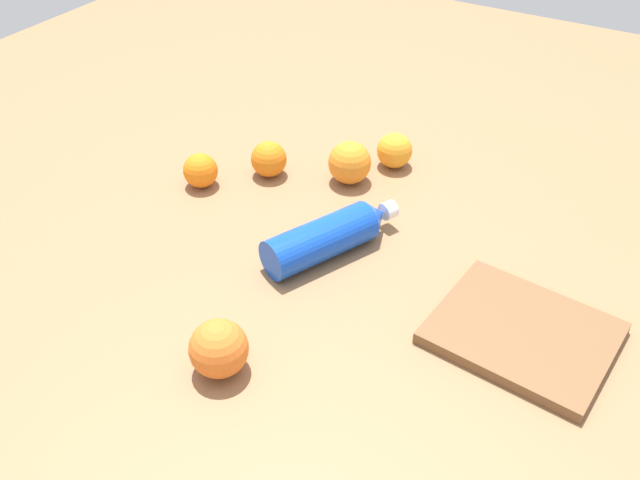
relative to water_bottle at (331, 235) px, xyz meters
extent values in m
plane|color=olive|center=(0.00, -0.03, -0.03)|extent=(2.40, 2.40, 0.00)
cylinder|color=blue|center=(0.01, 0.02, 0.00)|extent=(0.14, 0.20, 0.07)
cone|color=blue|center=(-0.04, -0.08, 0.00)|extent=(0.08, 0.06, 0.07)
cylinder|color=white|center=(-0.05, -0.11, 0.00)|extent=(0.04, 0.03, 0.03)
sphere|color=orange|center=(0.30, -0.05, 0.00)|extent=(0.06, 0.06, 0.06)
sphere|color=orange|center=(0.01, 0.29, 0.01)|extent=(0.08, 0.08, 0.08)
sphere|color=orange|center=(0.07, -0.20, 0.01)|extent=(0.08, 0.08, 0.08)
sphere|color=orange|center=(0.03, -0.29, 0.00)|extent=(0.07, 0.07, 0.07)
sphere|color=orange|center=(0.22, -0.14, 0.00)|extent=(0.07, 0.07, 0.07)
cube|color=brown|center=(-0.33, 0.03, -0.02)|extent=(0.26, 0.22, 0.02)
camera|label=1|loc=(-0.43, 0.77, 0.68)|focal=39.16mm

